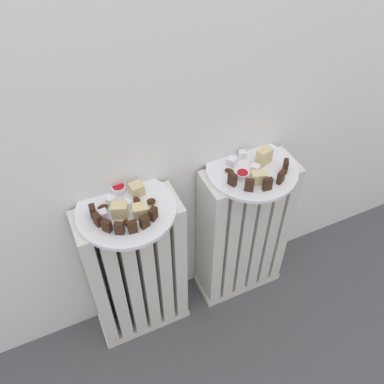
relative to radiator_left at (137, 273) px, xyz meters
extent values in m
plane|color=#4C4C51|center=(0.20, -0.28, -0.29)|extent=(6.00, 6.00, 0.00)
cube|color=silver|center=(0.00, 0.00, -0.28)|extent=(0.32, 0.14, 0.03)
cube|color=silver|center=(-0.13, 0.00, 0.02)|extent=(0.04, 0.14, 0.57)
cube|color=silver|center=(-0.08, 0.00, 0.02)|extent=(0.04, 0.14, 0.57)
cube|color=silver|center=(-0.03, 0.00, 0.02)|extent=(0.04, 0.14, 0.57)
cube|color=silver|center=(0.03, 0.00, 0.02)|extent=(0.04, 0.14, 0.57)
cube|color=silver|center=(0.08, 0.00, 0.02)|extent=(0.04, 0.14, 0.57)
cube|color=silver|center=(0.13, 0.00, 0.02)|extent=(0.04, 0.14, 0.57)
cube|color=silver|center=(0.40, 0.00, -0.28)|extent=(0.32, 0.14, 0.03)
cube|color=silver|center=(0.27, 0.00, 0.02)|extent=(0.04, 0.14, 0.57)
cube|color=silver|center=(0.32, 0.00, 0.02)|extent=(0.04, 0.14, 0.57)
cube|color=silver|center=(0.37, 0.00, 0.02)|extent=(0.04, 0.14, 0.57)
cube|color=silver|center=(0.43, 0.00, 0.02)|extent=(0.04, 0.14, 0.57)
cube|color=silver|center=(0.48, 0.00, 0.02)|extent=(0.04, 0.14, 0.57)
cube|color=silver|center=(0.53, 0.00, 0.02)|extent=(0.04, 0.14, 0.57)
cylinder|color=white|center=(0.00, 0.00, 0.31)|extent=(0.28, 0.28, 0.01)
cylinder|color=white|center=(0.40, 0.00, 0.31)|extent=(0.28, 0.28, 0.01)
cube|color=#382114|center=(-0.09, 0.01, 0.33)|extent=(0.02, 0.03, 0.04)
cube|color=#382114|center=(-0.08, -0.03, 0.33)|extent=(0.02, 0.03, 0.04)
cube|color=#382114|center=(-0.07, -0.06, 0.33)|extent=(0.03, 0.03, 0.04)
cube|color=#382114|center=(-0.04, -0.08, 0.33)|extent=(0.03, 0.03, 0.04)
cube|color=#382114|center=(-0.01, -0.09, 0.33)|extent=(0.03, 0.02, 0.04)
cube|color=#382114|center=(0.03, -0.08, 0.33)|extent=(0.03, 0.02, 0.04)
cube|color=#382114|center=(0.06, -0.07, 0.33)|extent=(0.03, 0.03, 0.04)
cube|color=beige|center=(-0.02, -0.02, 0.34)|extent=(0.05, 0.05, 0.04)
cube|color=beige|center=(0.03, -0.04, 0.33)|extent=(0.05, 0.04, 0.04)
cube|color=beige|center=(0.05, 0.04, 0.33)|extent=(0.04, 0.04, 0.04)
cube|color=white|center=(-0.03, 0.04, 0.32)|extent=(0.02, 0.02, 0.02)
cube|color=white|center=(0.01, 0.00, 0.33)|extent=(0.03, 0.03, 0.02)
cube|color=white|center=(-0.06, -0.01, 0.33)|extent=(0.02, 0.02, 0.02)
ellipsoid|color=#3D1E0F|center=(0.07, -0.01, 0.32)|extent=(0.03, 0.02, 0.02)
ellipsoid|color=#3D1E0F|center=(0.04, 0.01, 0.32)|extent=(0.02, 0.03, 0.02)
ellipsoid|color=#3D1E0F|center=(-0.02, -0.06, 0.32)|extent=(0.02, 0.02, 0.02)
ellipsoid|color=#3D1E0F|center=(-0.06, 0.02, 0.32)|extent=(0.03, 0.02, 0.02)
cylinder|color=white|center=(0.00, 0.07, 0.32)|extent=(0.04, 0.04, 0.02)
cylinder|color=#B21419|center=(0.00, 0.07, 0.33)|extent=(0.03, 0.03, 0.01)
cube|color=#382114|center=(0.31, -0.04, 0.34)|extent=(0.02, 0.03, 0.04)
cube|color=#382114|center=(0.34, -0.08, 0.34)|extent=(0.03, 0.03, 0.04)
cube|color=#382114|center=(0.39, -0.10, 0.34)|extent=(0.03, 0.01, 0.04)
cube|color=#382114|center=(0.44, -0.09, 0.34)|extent=(0.03, 0.02, 0.04)
cube|color=#382114|center=(0.48, -0.05, 0.34)|extent=(0.02, 0.03, 0.04)
cube|color=beige|center=(0.44, 0.01, 0.34)|extent=(0.05, 0.04, 0.05)
cube|color=beige|center=(0.38, -0.06, 0.33)|extent=(0.05, 0.04, 0.04)
cube|color=white|center=(0.40, -0.02, 0.33)|extent=(0.03, 0.03, 0.02)
cube|color=white|center=(0.40, 0.06, 0.33)|extent=(0.03, 0.03, 0.02)
cube|color=white|center=(0.35, 0.04, 0.33)|extent=(0.04, 0.04, 0.03)
ellipsoid|color=#3D1E0F|center=(0.40, 0.09, 0.32)|extent=(0.02, 0.03, 0.02)
ellipsoid|color=#3D1E0F|center=(0.33, 0.01, 0.32)|extent=(0.03, 0.03, 0.01)
cylinder|color=white|center=(0.35, -0.02, 0.32)|extent=(0.04, 0.04, 0.02)
cylinder|color=#B21419|center=(0.35, -0.02, 0.33)|extent=(0.03, 0.03, 0.01)
cube|color=silver|center=(-0.01, -0.01, 0.32)|extent=(0.02, 0.06, 0.00)
cube|color=silver|center=(0.00, 0.04, 0.32)|extent=(0.02, 0.03, 0.00)
camera|label=1|loc=(-0.15, -0.77, 1.14)|focal=38.28mm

